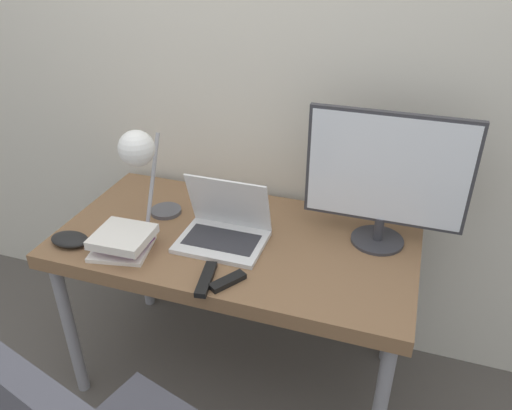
{
  "coord_description": "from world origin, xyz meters",
  "views": [
    {
      "loc": [
        0.59,
        -1.15,
        1.83
      ],
      "look_at": [
        0.09,
        0.33,
        0.94
      ],
      "focal_mm": 35.0,
      "sensor_mm": 36.0,
      "label": 1
    }
  ],
  "objects_px": {
    "book_stack": "(123,240)",
    "game_controller": "(70,239)",
    "monitor": "(386,176)",
    "laptop": "(224,229)",
    "desk_lamp": "(140,157)"
  },
  "relations": [
    {
      "from": "monitor",
      "to": "book_stack",
      "type": "bearing_deg",
      "value": -158.11
    },
    {
      "from": "laptop",
      "to": "desk_lamp",
      "type": "bearing_deg",
      "value": -174.63
    },
    {
      "from": "monitor",
      "to": "book_stack",
      "type": "distance_m",
      "value": 0.99
    },
    {
      "from": "monitor",
      "to": "book_stack",
      "type": "xyz_separation_m",
      "value": [
        -0.89,
        -0.36,
        -0.24
      ]
    },
    {
      "from": "laptop",
      "to": "desk_lamp",
      "type": "relative_size",
      "value": 0.76
    },
    {
      "from": "laptop",
      "to": "book_stack",
      "type": "height_order",
      "value": "laptop"
    },
    {
      "from": "game_controller",
      "to": "desk_lamp",
      "type": "bearing_deg",
      "value": 37.3
    },
    {
      "from": "game_controller",
      "to": "monitor",
      "type": "bearing_deg",
      "value": 19.36
    },
    {
      "from": "laptop",
      "to": "game_controller",
      "type": "distance_m",
      "value": 0.59
    },
    {
      "from": "desk_lamp",
      "to": "game_controller",
      "type": "relative_size",
      "value": 2.8
    },
    {
      "from": "laptop",
      "to": "monitor",
      "type": "bearing_deg",
      "value": 17.66
    },
    {
      "from": "book_stack",
      "to": "game_controller",
      "type": "distance_m",
      "value": 0.22
    },
    {
      "from": "book_stack",
      "to": "game_controller",
      "type": "height_order",
      "value": "book_stack"
    },
    {
      "from": "book_stack",
      "to": "game_controller",
      "type": "bearing_deg",
      "value": -171.87
    },
    {
      "from": "laptop",
      "to": "game_controller",
      "type": "relative_size",
      "value": 2.13
    }
  ]
}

